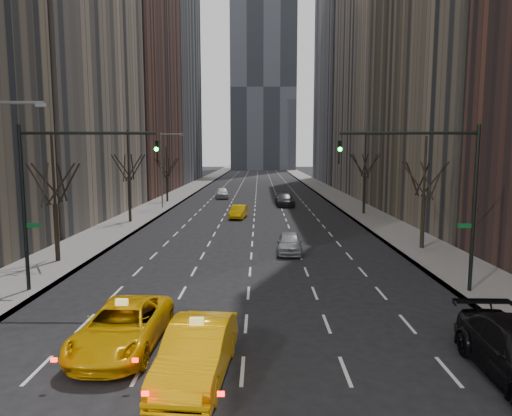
{
  "coord_description": "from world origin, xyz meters",
  "views": [
    {
      "loc": [
        0.53,
        -9.66,
        6.89
      ],
      "look_at": [
        0.33,
        17.66,
        3.5
      ],
      "focal_mm": 32.0,
      "sensor_mm": 36.0,
      "label": 1
    }
  ],
  "objects": [
    {
      "name": "tree_rw_b",
      "position": [
        12.0,
        22.0,
        3.72
      ],
      "size": [
        3.36,
        3.5,
        7.82
      ],
      "color": "black",
      "rests_on": "ground"
    },
    {
      "name": "far_car_white",
      "position": [
        -4.98,
        57.65,
        0.79
      ],
      "size": [
        2.39,
        4.81,
        1.58
      ],
      "primitive_type": "imported",
      "rotation": [
        0.0,
        0.0,
        0.12
      ],
      "color": "silver",
      "rests_on": "ground"
    },
    {
      "name": "tree_lw_b",
      "position": [
        -12.0,
        18.0,
        3.72
      ],
      "size": [
        3.36,
        3.5,
        7.82
      ],
      "color": "black",
      "rests_on": "ground"
    },
    {
      "name": "bld_right_deep",
      "position": [
        21.5,
        95.0,
        29.0
      ],
      "size": [
        14.0,
        30.0,
        58.0
      ],
      "primitive_type": "cube",
      "color": "slate",
      "rests_on": "ground"
    },
    {
      "name": "bld_right_far",
      "position": [
        21.5,
        64.0,
        25.0
      ],
      "size": [
        14.0,
        28.0,
        50.0
      ],
      "primitive_type": "cube",
      "color": "tan",
      "rests_on": "ground"
    },
    {
      "name": "bld_left_far",
      "position": [
        -21.5,
        66.0,
        22.0
      ],
      "size": [
        14.0,
        28.0,
        44.0
      ],
      "primitive_type": "cube",
      "color": "brown",
      "rests_on": "ground"
    },
    {
      "name": "taxi_suv",
      "position": [
        -4.28,
        5.68,
        0.78
      ],
      "size": [
        2.78,
        5.71,
        1.56
      ],
      "primitive_type": "imported",
      "rotation": [
        0.0,
        0.0,
        -0.03
      ],
      "color": "#EEAE05",
      "rests_on": "ground"
    },
    {
      "name": "sidewalk_left",
      "position": [
        -12.25,
        70.0,
        0.07
      ],
      "size": [
        4.5,
        320.0,
        0.15
      ],
      "primitive_type": "cube",
      "color": "slate",
      "rests_on": "ground"
    },
    {
      "name": "sidewalk_right",
      "position": [
        12.25,
        70.0,
        0.07
      ],
      "size": [
        4.5,
        320.0,
        0.15
      ],
      "primitive_type": "cube",
      "color": "slate",
      "rests_on": "ground"
    },
    {
      "name": "far_taxi",
      "position": [
        -1.6,
        37.32,
        0.67
      ],
      "size": [
        1.94,
        4.24,
        1.35
      ],
      "primitive_type": "imported",
      "rotation": [
        0.0,
        0.0,
        -0.13
      ],
      "color": "#FFBC05",
      "rests_on": "ground"
    },
    {
      "name": "far_suv_grey",
      "position": [
        3.8,
        48.06,
        0.79
      ],
      "size": [
        2.39,
        5.52,
        1.58
      ],
      "primitive_type": "imported",
      "rotation": [
        0.0,
        0.0,
        0.03
      ],
      "color": "#2C2C31",
      "rests_on": "ground"
    },
    {
      "name": "tree_lw_c",
      "position": [
        -12.0,
        34.0,
        4.04
      ],
      "size": [
        3.36,
        3.5,
        8.74
      ],
      "color": "black",
      "rests_on": "ground"
    },
    {
      "name": "streetlight_far",
      "position": [
        -10.84,
        45.0,
        5.62
      ],
      "size": [
        2.83,
        0.22,
        9.0
      ],
      "color": "slate",
      "rests_on": "ground"
    },
    {
      "name": "tree_rw_c",
      "position": [
        12.0,
        40.0,
        4.04
      ],
      "size": [
        3.36,
        3.5,
        8.74
      ],
      "color": "black",
      "rests_on": "ground"
    },
    {
      "name": "traffic_mast_right",
      "position": [
        9.11,
        12.0,
        5.49
      ],
      "size": [
        6.69,
        0.39,
        8.0
      ],
      "color": "black",
      "rests_on": "ground"
    },
    {
      "name": "tower_far",
      "position": [
        2.0,
        170.0,
        60.0
      ],
      "size": [
        24.0,
        24.0,
        120.0
      ],
      "primitive_type": "cube",
      "color": "black",
      "rests_on": "ground"
    },
    {
      "name": "tree_lw_d",
      "position": [
        -12.0,
        52.0,
        3.56
      ],
      "size": [
        3.36,
        3.5,
        7.36
      ],
      "color": "black",
      "rests_on": "ground"
    },
    {
      "name": "taxi_sedan",
      "position": [
        -1.36,
        3.54,
        0.85
      ],
      "size": [
        2.24,
        5.29,
        1.7
      ],
      "primitive_type": "imported",
      "rotation": [
        0.0,
        0.0,
        -0.09
      ],
      "color": "#FFA905",
      "rests_on": "ground"
    },
    {
      "name": "traffic_mast_left",
      "position": [
        -9.11,
        12.0,
        5.49
      ],
      "size": [
        6.69,
        0.39,
        8.0
      ],
      "color": "black",
      "rests_on": "ground"
    },
    {
      "name": "bld_left_deep",
      "position": [
        -21.5,
        96.0,
        30.0
      ],
      "size": [
        14.0,
        30.0,
        60.0
      ],
      "primitive_type": "cube",
      "color": "slate",
      "rests_on": "ground"
    },
    {
      "name": "silver_sedan_ahead",
      "position": [
        2.59,
        20.92,
        0.71
      ],
      "size": [
        1.86,
        4.22,
        1.41
      ],
      "primitive_type": "imported",
      "rotation": [
        0.0,
        0.0,
        -0.05
      ],
      "color": "gray",
      "rests_on": "ground"
    }
  ]
}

